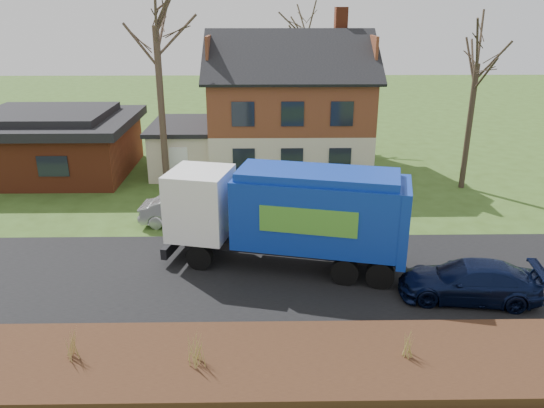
{
  "coord_description": "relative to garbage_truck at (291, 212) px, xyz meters",
  "views": [
    {
      "loc": [
        0.46,
        -17.4,
        9.32
      ],
      "look_at": [
        0.79,
        2.5,
        1.86
      ],
      "focal_mm": 35.0,
      "sensor_mm": 36.0,
      "label": 1
    }
  ],
  "objects": [
    {
      "name": "grass_clump_mid",
      "position": [
        -2.81,
        -6.25,
        -1.42
      ],
      "size": [
        0.35,
        0.29,
        0.99
      ],
      "color": "#9F8E46",
      "rests_on": "mulch_verge"
    },
    {
      "name": "tree_front_east",
      "position": [
        9.82,
        9.18,
        5.44
      ],
      "size": [
        3.39,
        3.39,
        9.42
      ],
      "color": "#392D22",
      "rests_on": "ground"
    },
    {
      "name": "ground",
      "position": [
        -1.47,
        -0.73,
        -2.22
      ],
      "size": [
        120.0,
        120.0,
        0.0
      ],
      "primitive_type": "plane",
      "color": "#334D19",
      "rests_on": "ground"
    },
    {
      "name": "grass_clump_west",
      "position": [
        -6.19,
        -5.96,
        -1.47
      ],
      "size": [
        0.34,
        0.28,
        0.9
      ],
      "color": "#9F8246",
      "rests_on": "mulch_verge"
    },
    {
      "name": "mulch_verge",
      "position": [
        -1.47,
        -6.03,
        -2.07
      ],
      "size": [
        80.0,
        3.5,
        0.3
      ],
      "primitive_type": "cube",
      "color": "black",
      "rests_on": "ground"
    },
    {
      "name": "tree_back",
      "position": [
        2.06,
        20.67,
        6.21
      ],
      "size": [
        3.19,
        3.19,
        10.12
      ],
      "color": "#3A3023",
      "rests_on": "ground"
    },
    {
      "name": "ranch_house",
      "position": [
        -13.47,
        12.27,
        -0.4
      ],
      "size": [
        9.8,
        8.2,
        3.7
      ],
      "color": "maroon",
      "rests_on": "ground"
    },
    {
      "name": "main_house",
      "position": [
        0.02,
        13.18,
        1.81
      ],
      "size": [
        12.95,
        8.95,
        9.26
      ],
      "color": "beige",
      "rests_on": "ground"
    },
    {
      "name": "garbage_truck",
      "position": [
        0.0,
        0.0,
        0.0
      ],
      "size": [
        9.29,
        4.41,
        3.85
      ],
      "rotation": [
        0.0,
        0.0,
        -0.23
      ],
      "color": "black",
      "rests_on": "ground"
    },
    {
      "name": "silver_sedan",
      "position": [
        -4.53,
        4.13,
        -1.55
      ],
      "size": [
        4.12,
        1.7,
        1.33
      ],
      "primitive_type": "imported",
      "rotation": [
        0.0,
        0.0,
        1.5
      ],
      "color": "#A5A8AD",
      "rests_on": "ground"
    },
    {
      "name": "grass_clump_east",
      "position": [
        2.92,
        -6.02,
        -1.53
      ],
      "size": [
        0.31,
        0.26,
        0.78
      ],
      "color": "#A49448",
      "rests_on": "mulch_verge"
    },
    {
      "name": "road",
      "position": [
        -1.47,
        -0.73,
        -2.21
      ],
      "size": [
        80.0,
        7.0,
        0.02
      ],
      "primitive_type": "cube",
      "color": "black",
      "rests_on": "ground"
    },
    {
      "name": "navy_wagon",
      "position": [
        5.87,
        -2.53,
        -1.55
      ],
      "size": [
        4.82,
        2.5,
        1.34
      ],
      "primitive_type": "imported",
      "rotation": [
        0.0,
        0.0,
        -1.71
      ],
      "color": "black",
      "rests_on": "ground"
    }
  ]
}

